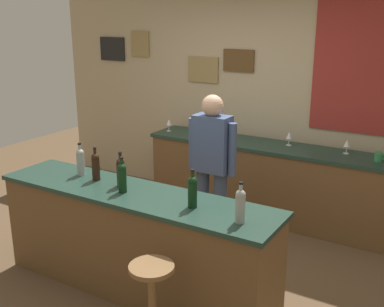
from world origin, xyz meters
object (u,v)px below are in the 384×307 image
(wine_bottle_a, at_px, (80,161))
(wine_glass_c, at_px, (347,144))
(bar_stool, at_px, (152,293))
(wine_bottle_d, at_px, (122,177))
(wine_bottle_c, at_px, (121,171))
(wine_bottle_e, at_px, (192,191))
(wine_glass_a, at_px, (169,123))
(bartender, at_px, (212,164))
(coffee_mug, at_px, (379,157))
(wine_glass_b, at_px, (289,136))
(wine_bottle_b, at_px, (96,165))
(wine_bottle_f, at_px, (240,205))

(wine_bottle_a, distance_m, wine_glass_c, 2.80)
(bar_stool, height_order, wine_bottle_d, wine_bottle_d)
(wine_bottle_c, xyz_separation_m, wine_bottle_e, (0.77, -0.08, 0.00))
(bar_stool, height_order, wine_glass_a, wine_glass_a)
(wine_bottle_d, bearing_deg, wine_bottle_c, 134.12)
(wine_glass_a, bearing_deg, bartender, -40.60)
(wine_bottle_d, bearing_deg, wine_bottle_e, 2.30)
(coffee_mug, bearing_deg, wine_bottle_d, -128.50)
(bartender, bearing_deg, wine_bottle_c, -112.98)
(wine_glass_b, bearing_deg, wine_bottle_e, -89.60)
(wine_bottle_a, xyz_separation_m, wine_bottle_c, (0.50, -0.04, 0.00))
(coffee_mug, bearing_deg, wine_glass_c, 161.83)
(bar_stool, bearing_deg, wine_bottle_c, 140.85)
(wine_bottle_b, distance_m, wine_bottle_d, 0.41)
(wine_glass_a, bearing_deg, bar_stool, -58.41)
(wine_bottle_e, bearing_deg, wine_bottle_c, 173.92)
(wine_bottle_a, xyz_separation_m, wine_glass_b, (1.26, 2.05, -0.05))
(wine_bottle_d, height_order, wine_glass_b, wine_bottle_d)
(wine_bottle_e, bearing_deg, wine_glass_c, 73.66)
(wine_bottle_b, height_order, wine_bottle_c, same)
(bartender, height_order, wine_bottle_b, bartender)
(wine_bottle_a, height_order, wine_bottle_d, same)
(wine_bottle_a, bearing_deg, coffee_mug, 40.49)
(wine_bottle_c, height_order, coffee_mug, wine_bottle_c)
(wine_glass_c, bearing_deg, bar_stool, -103.28)
(coffee_mug, bearing_deg, wine_bottle_f, -104.74)
(bar_stool, height_order, wine_bottle_b, wine_bottle_b)
(wine_glass_b, relative_size, wine_glass_c, 1.00)
(bartender, distance_m, wine_bottle_d, 1.07)
(wine_bottle_c, relative_size, wine_bottle_e, 1.00)
(wine_bottle_a, distance_m, wine_bottle_d, 0.63)
(wine_bottle_b, bearing_deg, wine_glass_c, 50.84)
(bar_stool, bearing_deg, wine_bottle_a, 152.56)
(wine_bottle_a, height_order, wine_bottle_c, same)
(bartender, xyz_separation_m, bar_stool, (0.38, -1.54, -0.48))
(wine_bottle_d, distance_m, wine_bottle_e, 0.67)
(wine_bottle_b, bearing_deg, wine_bottle_d, -15.89)
(wine_glass_a, distance_m, coffee_mug, 2.57)
(coffee_mug, bearing_deg, wine_glass_a, -179.56)
(wine_bottle_a, xyz_separation_m, wine_bottle_e, (1.27, -0.12, 0.00))
(wine_bottle_f, height_order, wine_glass_c, wine_bottle_f)
(wine_glass_a, bearing_deg, wine_bottle_d, -65.88)
(wine_bottle_c, relative_size, wine_glass_c, 1.97)
(wine_bottle_a, xyz_separation_m, wine_bottle_d, (0.61, -0.15, 0.00))
(wine_glass_b, bearing_deg, wine_bottle_d, -106.48)
(wine_glass_a, height_order, wine_glass_c, same)
(wine_bottle_a, xyz_separation_m, wine_glass_c, (1.91, 2.05, -0.05))
(wine_bottle_c, height_order, wine_bottle_e, same)
(wine_bottle_c, xyz_separation_m, wine_glass_a, (-0.82, 1.95, -0.05))
(bartender, distance_m, coffee_mug, 1.73)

